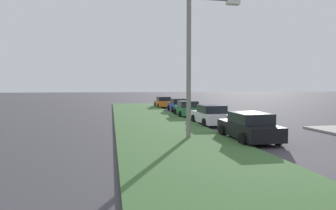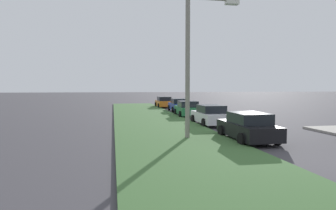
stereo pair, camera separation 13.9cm
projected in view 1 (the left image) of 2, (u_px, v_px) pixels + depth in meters
The scene contains 7 objects.
grass_median at pixel (165, 131), 17.93m from camera, with size 60.00×6.00×0.12m, color #3D6633.
parked_car_black at pixel (249, 127), 15.15m from camera, with size 4.32×2.06×1.47m.
parked_car_white at pixel (211, 115), 21.48m from camera, with size 4.31×2.03×1.47m.
parked_car_green at pixel (187, 109), 27.71m from camera, with size 4.38×2.17×1.47m.
parked_car_blue at pixel (179, 105), 33.33m from camera, with size 4.35×2.12×1.47m.
parked_car_orange at pixel (163, 102), 39.75m from camera, with size 4.30×2.03×1.47m.
streetlight at pixel (195, 56), 15.30m from camera, with size 0.36×2.87×7.50m.
Camera 1 is at (-7.51, 9.73, 2.78)m, focal length 31.41 mm.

